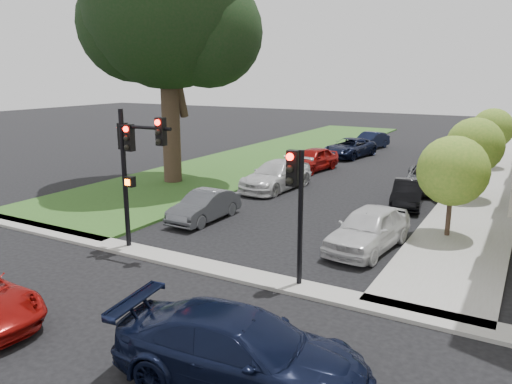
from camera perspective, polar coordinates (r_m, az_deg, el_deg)
The scene contains 21 objects.
ground at distance 15.20m, azimuth -9.50°, elevation -11.24°, with size 140.00×140.00×0.00m, color black.
grass_strip at distance 39.45m, azimuth 2.21°, elevation 4.38°, with size 8.00×44.00×0.12m, color #2D4F1D.
sidewalk_right at distance 35.25m, azimuth 25.61°, elevation 1.95°, with size 3.50×44.00×0.12m, color gray.
sidewalk_cross at distance 16.63m, azimuth -5.15°, elevation -8.63°, with size 60.00×1.00×0.12m, color gray.
eucalyptus at distance 29.24m, azimuth -10.32°, elevation 20.17°, with size 10.14×9.20×14.36m.
small_tree_a at distance 20.37m, azimuth 21.57°, elevation 2.25°, with size 2.68×2.68×4.02m.
small_tree_b at distance 27.07m, azimuth 23.72°, elevation 4.86°, with size 2.78×2.78×4.17m.
small_tree_c at distance 36.85m, azimuth 25.41°, elevation 6.55°, with size 2.69×2.69×4.03m.
traffic_signal_main at distance 17.97m, azimuth -13.95°, elevation 4.14°, with size 2.48×0.64×5.09m.
traffic_signal_secondary at distance 14.52m, azimuth 4.62°, elevation -0.08°, with size 0.54×0.44×4.18m.
car_cross_far at distance 10.68m, azimuth -1.72°, elevation -17.65°, with size 2.21×5.44×1.58m, color black.
car_parked_0 at distance 18.62m, azimuth 12.73°, elevation -4.11°, with size 1.85×4.60×1.57m, color silver.
car_parked_1 at distance 25.07m, azimuth 16.99°, elevation -0.17°, with size 1.35×3.87×1.28m, color black.
car_parked_2 at distance 28.91m, azimuth 18.95°, elevation 1.51°, with size 2.22×4.82×1.34m, color #3F4247.
car_parked_3 at distance 35.91m, azimuth 20.63°, elevation 3.68°, with size 1.70×4.23×1.44m, color maroon.
car_parked_4 at distance 42.29m, azimuth 22.41°, elevation 4.92°, with size 2.09×5.13×1.49m, color #999BA0.
car_parked_5 at distance 21.82m, azimuth -5.91°, elevation -1.61°, with size 1.37×3.94×1.30m, color #3F4247.
car_parked_6 at distance 27.55m, azimuth 2.33°, elevation 1.90°, with size 2.17×5.34×1.55m, color silver.
car_parked_7 at distance 32.95m, azimuth 6.47°, elevation 3.74°, with size 1.82×4.51×1.54m, color maroon.
car_parked_8 at distance 38.83m, azimuth 10.65°, elevation 4.99°, with size 2.39×5.18×1.44m, color black.
car_parked_9 at distance 43.42m, azimuth 12.92°, elevation 5.75°, with size 1.50×4.29×1.41m, color black.
Camera 1 is at (8.84, -10.63, 6.31)m, focal length 35.00 mm.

